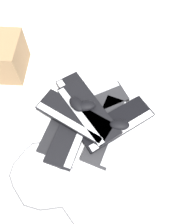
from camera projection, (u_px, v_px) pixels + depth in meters
name	position (u px, v px, depth m)	size (l,w,h in m)	color
ground_plane	(89.00, 121.00, 1.30)	(3.20, 3.20, 0.00)	white
keyboard_0	(92.00, 103.00, 1.34)	(0.31, 0.46, 0.03)	#232326
keyboard_1	(65.00, 121.00, 1.28)	(0.46, 0.30, 0.03)	black
keyboard_2	(107.00, 130.00, 1.26)	(0.46, 0.32, 0.03)	#232326
keyboard_3	(117.00, 124.00, 1.24)	(0.35, 0.46, 0.03)	black
keyboard_4	(84.00, 103.00, 1.31)	(0.46, 0.34, 0.03)	black
keyboard_5	(72.00, 130.00, 1.22)	(0.46, 0.31, 0.03)	black
keyboard_6	(74.00, 116.00, 1.23)	(0.37, 0.45, 0.03)	black
keyboard_7	(88.00, 111.00, 1.25)	(0.45, 0.36, 0.03)	black
mouse_0	(69.00, 172.00, 1.14)	(0.11, 0.07, 0.04)	#B7B7BC
mouse_1	(77.00, 104.00, 1.23)	(0.11, 0.07, 0.04)	black
mouse_2	(86.00, 106.00, 1.22)	(0.11, 0.07, 0.04)	black
mouse_3	(119.00, 125.00, 1.20)	(0.11, 0.07, 0.04)	black
cable_0	(33.00, 184.00, 1.12)	(0.45, 0.36, 0.01)	#59595B
cardboard_box	(10.00, 57.00, 1.38)	(0.27, 0.16, 0.24)	olive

